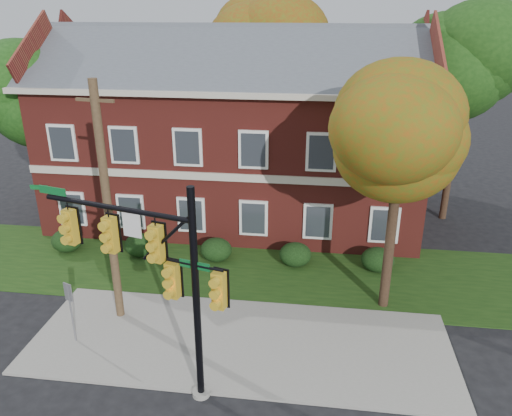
# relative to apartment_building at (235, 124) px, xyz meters

# --- Properties ---
(ground) EXTENTS (120.00, 120.00, 0.00)m
(ground) POSITION_rel_apartment_building_xyz_m (2.00, -11.95, -4.99)
(ground) COLOR black
(ground) RESTS_ON ground
(sidewalk) EXTENTS (14.00, 5.00, 0.08)m
(sidewalk) POSITION_rel_apartment_building_xyz_m (2.00, -10.95, -4.95)
(sidewalk) COLOR gray
(sidewalk) RESTS_ON ground
(grass_strip) EXTENTS (30.00, 6.00, 0.04)m
(grass_strip) POSITION_rel_apartment_building_xyz_m (2.00, -5.95, -4.97)
(grass_strip) COLOR #193811
(grass_strip) RESTS_ON ground
(apartment_building) EXTENTS (18.80, 8.80, 9.74)m
(apartment_building) POSITION_rel_apartment_building_xyz_m (0.00, 0.00, 0.00)
(apartment_building) COLOR maroon
(apartment_building) RESTS_ON ground
(hedge_far_left) EXTENTS (1.40, 1.26, 1.05)m
(hedge_far_left) POSITION_rel_apartment_building_xyz_m (-7.00, -5.25, -4.46)
(hedge_far_left) COLOR black
(hedge_far_left) RESTS_ON ground
(hedge_left) EXTENTS (1.40, 1.26, 1.05)m
(hedge_left) POSITION_rel_apartment_building_xyz_m (-3.50, -5.25, -4.46)
(hedge_left) COLOR black
(hedge_left) RESTS_ON ground
(hedge_center) EXTENTS (1.40, 1.26, 1.05)m
(hedge_center) POSITION_rel_apartment_building_xyz_m (0.00, -5.25, -4.46)
(hedge_center) COLOR black
(hedge_center) RESTS_ON ground
(hedge_right) EXTENTS (1.40, 1.26, 1.05)m
(hedge_right) POSITION_rel_apartment_building_xyz_m (3.50, -5.25, -4.46)
(hedge_right) COLOR black
(hedge_right) RESTS_ON ground
(hedge_far_right) EXTENTS (1.40, 1.26, 1.05)m
(hedge_far_right) POSITION_rel_apartment_building_xyz_m (7.00, -5.25, -4.46)
(hedge_far_right) COLOR black
(hedge_far_right) RESTS_ON ground
(tree_near_right) EXTENTS (4.50, 4.25, 8.58)m
(tree_near_right) POSITION_rel_apartment_building_xyz_m (7.22, -8.09, 1.68)
(tree_near_right) COLOR black
(tree_near_right) RESTS_ON ground
(tree_left_rear) EXTENTS (5.40, 5.10, 8.88)m
(tree_left_rear) POSITION_rel_apartment_building_xyz_m (-9.73, -1.12, 1.69)
(tree_left_rear) COLOR black
(tree_left_rear) RESTS_ON ground
(tree_right_rear) EXTENTS (6.30, 5.95, 10.62)m
(tree_right_rear) POSITION_rel_apartment_building_xyz_m (11.31, 0.86, 3.13)
(tree_right_rear) COLOR black
(tree_right_rear) RESTS_ON ground
(tree_far_rear) EXTENTS (6.84, 6.46, 11.52)m
(tree_far_rear) POSITION_rel_apartment_building_xyz_m (1.34, 7.84, 3.86)
(tree_far_rear) COLOR black
(tree_far_rear) RESTS_ON ground
(traffic_signal) EXTENTS (5.64, 1.60, 6.46)m
(traffic_signal) POSITION_rel_apartment_building_xyz_m (0.14, -13.16, -0.98)
(traffic_signal) COLOR gray
(traffic_signal) RESTS_ON ground
(utility_pole) EXTENTS (1.32, 0.33, 8.51)m
(utility_pole) POSITION_rel_apartment_building_xyz_m (-2.59, -9.95, -0.67)
(utility_pole) COLOR #44311F
(utility_pole) RESTS_ON ground
(sign_post) EXTENTS (0.32, 0.16, 2.27)m
(sign_post) POSITION_rel_apartment_building_xyz_m (-3.50, -11.61, -3.44)
(sign_post) COLOR slate
(sign_post) RESTS_ON ground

